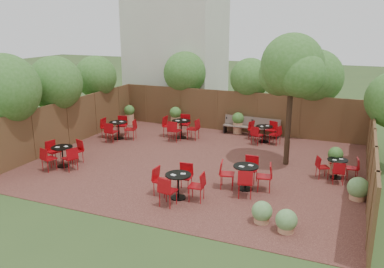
% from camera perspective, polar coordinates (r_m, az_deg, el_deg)
% --- Properties ---
extents(ground, '(80.00, 80.00, 0.00)m').
position_cam_1_polar(ground, '(15.37, 0.71, -4.22)').
color(ground, '#354F23').
rests_on(ground, ground).
extents(courtyard_paving, '(12.00, 10.00, 0.02)m').
position_cam_1_polar(courtyard_paving, '(15.36, 0.71, -4.19)').
color(courtyard_paving, '#3E1D19').
rests_on(courtyard_paving, ground).
extents(fence_back, '(12.00, 0.08, 2.00)m').
position_cam_1_polar(fence_back, '(19.64, 6.21, 3.16)').
color(fence_back, '#51331E').
rests_on(fence_back, ground).
extents(fence_left, '(0.08, 10.00, 2.00)m').
position_cam_1_polar(fence_left, '(18.10, -17.18, 1.46)').
color(fence_left, '#51331E').
rests_on(fence_left, ground).
extents(fence_right, '(0.08, 10.00, 2.00)m').
position_cam_1_polar(fence_right, '(14.06, 24.05, -3.25)').
color(fence_right, '#51331E').
rests_on(fence_right, ground).
extents(neighbour_building, '(5.00, 4.00, 8.00)m').
position_cam_1_polar(neighbour_building, '(23.61, -2.16, 12.70)').
color(neighbour_building, beige).
rests_on(neighbour_building, ground).
extents(overhang_foliage, '(15.64, 10.91, 2.68)m').
position_cam_1_polar(overhang_foliage, '(17.64, -3.12, 7.42)').
color(overhang_foliage, '#356821').
rests_on(overhang_foliage, ground).
extents(courtyard_tree, '(2.49, 2.39, 4.85)m').
position_cam_1_polar(courtyard_tree, '(14.88, 13.96, 8.91)').
color(courtyard_tree, black).
rests_on(courtyard_tree, courtyard_paving).
extents(park_bench_left, '(1.40, 0.45, 0.86)m').
position_cam_1_polar(park_bench_left, '(19.33, 6.58, 1.31)').
color(park_bench_left, brown).
rests_on(park_bench_left, courtyard_paving).
extents(park_bench_right, '(1.39, 0.51, 0.85)m').
position_cam_1_polar(park_bench_right, '(19.03, 10.35, 0.90)').
color(park_bench_right, brown).
rests_on(park_bench_right, courtyard_paving).
extents(bistro_tables, '(11.10, 8.45, 0.96)m').
position_cam_1_polar(bistro_tables, '(15.62, -0.76, -2.05)').
color(bistro_tables, black).
rests_on(bistro_tables, courtyard_paving).
extents(planters, '(10.98, 4.30, 1.06)m').
position_cam_1_polar(planters, '(18.92, 1.89, 1.42)').
color(planters, tan).
rests_on(planters, courtyard_paving).
extents(low_shrubs, '(2.94, 3.41, 0.70)m').
position_cam_1_polar(low_shrubs, '(11.88, 16.88, -9.43)').
color(low_shrubs, tan).
rests_on(low_shrubs, courtyard_paving).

